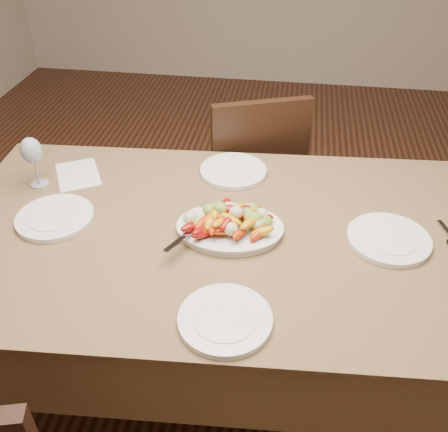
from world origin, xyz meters
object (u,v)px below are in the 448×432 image
object	(u,v)px
plate_right	(389,239)
wine_glass	(34,161)
chair_far	(248,177)
plate_left	(55,218)
dining_table	(224,311)
plate_near	(225,320)
plate_far	(233,171)
serving_platter	(230,230)

from	to	relation	value
plate_right	wine_glass	xyz separation A→B (m)	(-1.24, 0.14, 0.09)
chair_far	plate_left	size ratio (longest dim) A/B	3.68
plate_right	wine_glass	size ratio (longest dim) A/B	1.28
dining_table	plate_right	world-z (taller)	plate_right
dining_table	plate_near	distance (m)	0.55
plate_left	plate_right	world-z (taller)	same
plate_left	plate_far	size ratio (longest dim) A/B	1.01
dining_table	plate_right	bearing A→B (deg)	2.90
serving_platter	plate_far	bearing A→B (deg)	96.11
chair_far	plate_left	distance (m)	1.03
plate_right	plate_far	world-z (taller)	same
chair_far	plate_far	world-z (taller)	chair_far
dining_table	plate_far	xyz separation A→B (m)	(-0.02, 0.36, 0.39)
dining_table	serving_platter	world-z (taller)	serving_platter
plate_far	serving_platter	bearing A→B (deg)	-83.89
wine_glass	dining_table	bearing A→B (deg)	-13.41
plate_left	plate_right	xyz separation A→B (m)	(1.10, 0.05, 0.00)
plate_near	plate_far	bearing A→B (deg)	96.17
plate_near	chair_far	bearing A→B (deg)	93.11
plate_left	chair_far	bearing A→B (deg)	54.92
dining_table	wine_glass	xyz separation A→B (m)	(-0.72, 0.17, 0.48)
plate_right	plate_near	distance (m)	0.62
chair_far	dining_table	bearing A→B (deg)	69.57
serving_platter	plate_left	distance (m)	0.59
plate_left	plate_near	bearing A→B (deg)	-29.35
plate_left	plate_near	size ratio (longest dim) A/B	1.02
plate_far	plate_near	bearing A→B (deg)	-83.83
plate_right	dining_table	bearing A→B (deg)	-177.10
chair_far	plate_right	xyz separation A→B (m)	(0.53, -0.76, 0.29)
serving_platter	plate_left	bearing A→B (deg)	-177.99
plate_near	wine_glass	xyz separation A→B (m)	(-0.78, 0.55, 0.09)
chair_far	serving_platter	world-z (taller)	chair_far
plate_far	plate_left	bearing A→B (deg)	-145.14
plate_left	plate_far	world-z (taller)	same
plate_left	wine_glass	xyz separation A→B (m)	(-0.15, 0.20, 0.09)
dining_table	plate_near	world-z (taller)	plate_near
chair_far	plate_left	bearing A→B (deg)	34.34
serving_platter	plate_near	distance (m)	0.38
plate_left	serving_platter	bearing A→B (deg)	2.01
chair_far	plate_near	bearing A→B (deg)	72.53
serving_platter	chair_far	bearing A→B (deg)	91.62
plate_left	plate_near	distance (m)	0.73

